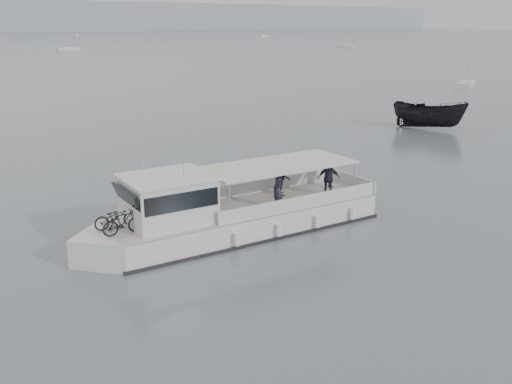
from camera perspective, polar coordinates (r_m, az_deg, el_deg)
ground at (r=24.97m, az=-6.13°, el=-2.97°), size 1400.00×1400.00×0.00m
tour_boat at (r=22.93m, az=-3.43°, el=-2.32°), size 13.20×4.31×5.49m
dark_motorboat at (r=48.67m, az=16.93°, el=7.41°), size 4.55×6.34×2.30m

